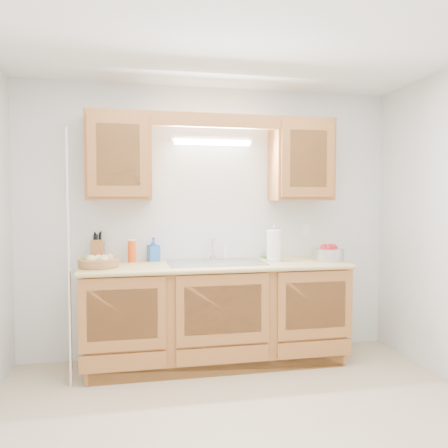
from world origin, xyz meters
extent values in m
plane|color=#C4AF8D|center=(0.00, 0.00, 0.00)|extent=(3.50, 3.50, 0.00)
plane|color=white|center=(0.00, 0.00, 2.50)|extent=(3.50, 3.50, 0.00)
cube|color=silver|center=(0.00, 1.50, 1.25)|extent=(3.50, 0.02, 2.50)
cube|color=silver|center=(0.00, -1.50, 1.25)|extent=(3.50, 0.02, 2.50)
cube|color=#A96631|center=(0.00, 1.20, 0.44)|extent=(2.20, 0.60, 0.86)
cube|color=#DCBE73|center=(0.00, 1.19, 0.88)|extent=(2.30, 0.63, 0.04)
cube|color=#A96631|center=(-0.83, 1.33, 1.83)|extent=(0.55, 0.33, 0.75)
cube|color=#A96631|center=(0.83, 1.33, 1.83)|extent=(0.55, 0.33, 0.75)
cube|color=#A96631|center=(0.00, 1.19, 2.14)|extent=(2.20, 0.05, 0.12)
cylinder|color=white|center=(0.00, 1.40, 1.98)|extent=(0.70, 0.05, 0.05)
cube|color=white|center=(0.00, 1.43, 2.01)|extent=(0.76, 0.06, 0.05)
cube|color=#9E9EA3|center=(0.00, 1.21, 0.90)|extent=(0.84, 0.46, 0.01)
cube|color=#9E9EA3|center=(-0.21, 1.21, 0.82)|extent=(0.39, 0.40, 0.16)
cube|color=#9E9EA3|center=(0.21, 1.21, 0.82)|extent=(0.39, 0.40, 0.16)
cylinder|color=silver|center=(0.00, 1.41, 0.92)|extent=(0.06, 0.06, 0.04)
cylinder|color=silver|center=(0.00, 1.41, 1.00)|extent=(0.02, 0.02, 0.16)
cylinder|color=silver|center=(0.00, 1.35, 1.09)|extent=(0.02, 0.12, 0.02)
cylinder|color=white|center=(0.12, 1.41, 0.96)|extent=(0.03, 0.03, 0.12)
cylinder|color=silver|center=(-1.20, 0.94, 1.00)|extent=(0.03, 0.03, 2.00)
cube|color=white|center=(0.95, 1.49, 1.15)|extent=(0.08, 0.01, 0.12)
cylinder|color=#B37D48|center=(-1.00, 1.15, 0.94)|extent=(0.33, 0.33, 0.06)
sphere|color=#D8C67F|center=(-1.05, 1.11, 0.97)|extent=(0.08, 0.08, 0.08)
sphere|color=#D8C67F|center=(-0.95, 1.10, 0.97)|extent=(0.08, 0.08, 0.08)
sphere|color=tan|center=(-0.92, 1.18, 0.96)|extent=(0.08, 0.08, 0.08)
sphere|color=#AA1319|center=(-1.02, 1.20, 0.96)|extent=(0.07, 0.07, 0.07)
sphere|color=#72A53F|center=(-1.09, 1.17, 0.96)|extent=(0.07, 0.07, 0.07)
sphere|color=#D8C67F|center=(-1.00, 1.14, 0.97)|extent=(0.08, 0.08, 0.08)
sphere|color=#AA1319|center=(-0.97, 1.23, 0.96)|extent=(0.07, 0.07, 0.07)
cube|color=#A96631|center=(-1.03, 1.41, 1.00)|extent=(0.11, 0.17, 0.22)
cylinder|color=black|center=(-1.06, 1.39, 1.11)|extent=(0.02, 0.04, 0.08)
cylinder|color=black|center=(-1.03, 1.39, 1.12)|extent=(0.02, 0.04, 0.08)
cylinder|color=black|center=(-1.00, 1.39, 1.12)|extent=(0.02, 0.04, 0.08)
cylinder|color=black|center=(-1.05, 1.43, 1.12)|extent=(0.02, 0.04, 0.08)
cylinder|color=black|center=(-1.01, 1.43, 1.13)|extent=(0.02, 0.04, 0.08)
cylinder|color=black|center=(-1.06, 1.46, 1.13)|extent=(0.02, 0.04, 0.08)
cylinder|color=black|center=(-1.00, 1.46, 1.14)|extent=(0.02, 0.04, 0.08)
cylinder|color=#E8480C|center=(-0.73, 1.39, 1.00)|extent=(0.09, 0.09, 0.19)
cylinder|color=white|center=(-0.73, 1.39, 1.10)|extent=(0.07, 0.07, 0.01)
imported|color=blue|center=(-0.54, 1.42, 1.01)|extent=(0.12, 0.12, 0.21)
cube|color=#CC333F|center=(0.54, 1.44, 0.90)|extent=(0.11, 0.08, 0.01)
cube|color=green|center=(0.54, 1.44, 0.91)|extent=(0.11, 0.08, 0.02)
cylinder|color=silver|center=(0.54, 1.24, 0.91)|extent=(0.16, 0.16, 0.01)
cylinder|color=silver|center=(0.54, 1.24, 1.06)|extent=(0.02, 0.02, 0.32)
cylinder|color=white|center=(0.54, 1.24, 1.05)|extent=(0.14, 0.14, 0.27)
sphere|color=silver|center=(0.54, 1.24, 1.22)|extent=(0.02, 0.02, 0.02)
cylinder|color=silver|center=(1.03, 1.16, 0.96)|extent=(0.34, 0.34, 0.11)
sphere|color=#AA1319|center=(1.00, 1.16, 1.01)|extent=(0.08, 0.08, 0.08)
sphere|color=#AA1319|center=(1.06, 1.18, 1.01)|extent=(0.08, 0.08, 0.08)
sphere|color=#AA1319|center=(1.03, 1.13, 1.01)|extent=(0.08, 0.08, 0.08)
sphere|color=#AA1319|center=(1.08, 1.14, 1.01)|extent=(0.08, 0.08, 0.08)
camera|label=1|loc=(-0.67, -2.56, 1.44)|focal=35.00mm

